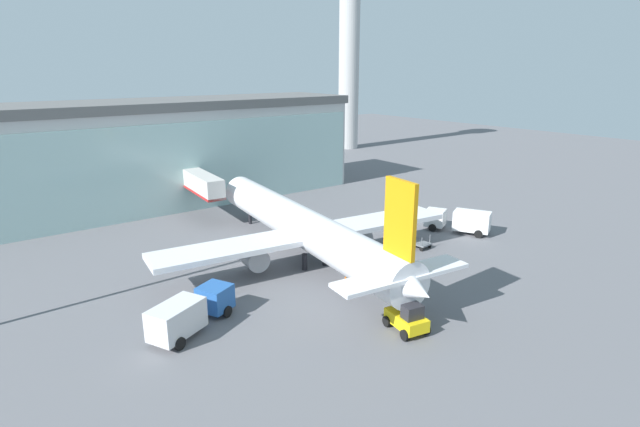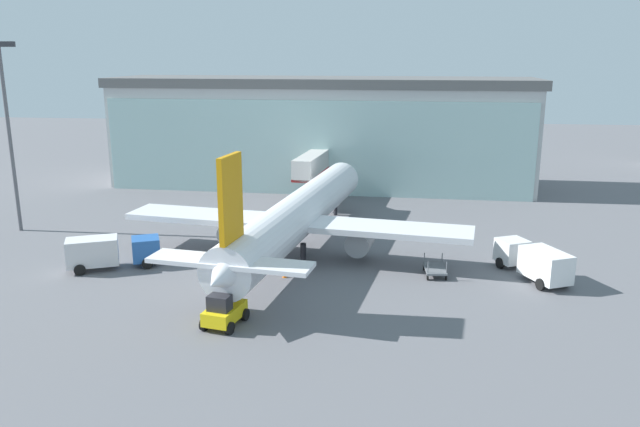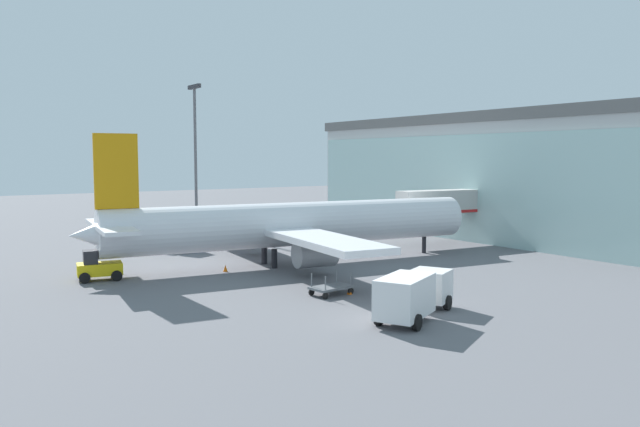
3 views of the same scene
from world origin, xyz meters
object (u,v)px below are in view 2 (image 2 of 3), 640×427
object	(u,v)px
apron_light_mast	(8,121)
safety_cone_nose	(285,274)
jet_bridge	(313,165)
catering_truck	(110,251)
pushback_tug	(224,312)
baggage_cart	(435,269)
safety_cone_wingtip	(441,268)
fuel_truck	(534,260)
airplane	(297,216)

from	to	relation	value
apron_light_mast	safety_cone_nose	xyz separation A→B (m)	(28.65, -10.35, -10.61)
jet_bridge	catering_truck	xyz separation A→B (m)	(-13.48, -25.91, -2.92)
jet_bridge	apron_light_mast	size ratio (longest dim) A/B	0.62
apron_light_mast	pushback_tug	xyz separation A→B (m)	(26.30, -19.75, -9.91)
baggage_cart	safety_cone_wingtip	world-z (taller)	baggage_cart
catering_truck	pushback_tug	world-z (taller)	catering_truck
apron_light_mast	safety_cone_wingtip	world-z (taller)	apron_light_mast
jet_bridge	safety_cone_nose	distance (m)	26.78
apron_light_mast	pushback_tug	size ratio (longest dim) A/B	5.22
catering_truck	fuel_truck	distance (m)	34.13
baggage_cart	safety_cone_nose	size ratio (longest dim) A/B	5.31
jet_bridge	fuel_truck	distance (m)	32.00
jet_bridge	apron_light_mast	world-z (taller)	apron_light_mast
apron_light_mast	baggage_cart	xyz separation A→B (m)	(40.48, -8.44, -10.39)
pushback_tug	safety_cone_wingtip	distance (m)	19.30
safety_cone_nose	safety_cone_wingtip	size ratio (longest dim) A/B	1.00
fuel_truck	safety_cone_nose	xyz separation A→B (m)	(-19.48, -2.14, -1.19)
fuel_truck	baggage_cart	bearing A→B (deg)	66.43
fuel_truck	pushback_tug	xyz separation A→B (m)	(-21.83, -11.55, -0.49)
apron_light_mast	airplane	size ratio (longest dim) A/B	0.50
apron_light_mast	safety_cone_nose	distance (m)	32.25
jet_bridge	apron_light_mast	distance (m)	32.53
apron_light_mast	airplane	bearing A→B (deg)	-8.16
airplane	safety_cone_wingtip	xyz separation A→B (m)	(12.31, -3.20, -3.14)
airplane	catering_truck	bearing A→B (deg)	119.63
pushback_tug	apron_light_mast	bearing A→B (deg)	65.01
catering_truck	baggage_cart	size ratio (longest dim) A/B	2.59
jet_bridge	catering_truck	size ratio (longest dim) A/B	1.50
apron_light_mast	airplane	xyz separation A→B (m)	(28.74, -4.12, -7.47)
jet_bridge	airplane	world-z (taller)	airplane
jet_bridge	baggage_cart	world-z (taller)	jet_bridge
apron_light_mast	baggage_cart	size ratio (longest dim) A/B	6.26
baggage_cart	catering_truck	bearing A→B (deg)	-91.69
pushback_tug	jet_bridge	bearing A→B (deg)	9.97
airplane	fuel_truck	bearing A→B (deg)	-93.45
jet_bridge	airplane	bearing A→B (deg)	-170.11
baggage_cart	pushback_tug	bearing A→B (deg)	-56.09
fuel_truck	safety_cone_wingtip	bearing A→B (deg)	57.60
apron_light_mast	catering_truck	xyz separation A→B (m)	(14.04, -9.82, -9.42)
jet_bridge	fuel_truck	xyz separation A→B (m)	(20.61, -24.30, -2.92)
fuel_truck	pushback_tug	distance (m)	24.70
catering_truck	pushback_tug	distance (m)	15.79
apron_light_mast	catering_truck	bearing A→B (deg)	-34.98
pushback_tug	safety_cone_nose	bearing A→B (deg)	-2.08
baggage_cart	pushback_tug	xyz separation A→B (m)	(-14.18, -11.32, 0.47)
apron_light_mast	fuel_truck	size ratio (longest dim) A/B	2.43
baggage_cart	safety_cone_nose	distance (m)	11.99
jet_bridge	catering_truck	bearing A→B (deg)	158.94
apron_light_mast	safety_cone_nose	size ratio (longest dim) A/B	33.27
pushback_tug	safety_cone_wingtip	bearing A→B (deg)	-37.95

